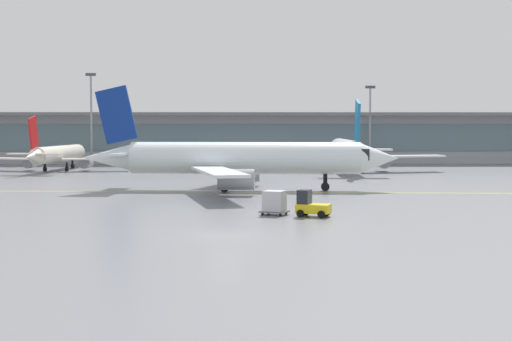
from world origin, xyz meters
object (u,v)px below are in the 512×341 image
Objects in this scene: gate_airplane_1 at (58,154)px; taxiing_regional_jet at (241,159)px; gate_airplane_2 at (347,151)px; baggage_tug at (311,205)px; cargo_dolly_lead at (274,202)px; apron_light_mast_2 at (370,122)px; apron_light_mast_1 at (91,116)px.

taxiing_regional_jet reaches higher than gate_airplane_1.
taxiing_regional_jet is at bearing -135.70° from gate_airplane_1.
gate_airplane_2 is 57.25m from baggage_tug.
apron_light_mast_2 is at bearing 96.64° from cargo_dolly_lead.
baggage_tug is 3.03m from cargo_dolly_lead.
apron_light_mast_1 reaches higher than gate_airplane_1.
cargo_dolly_lead is at bearing -105.52° from apron_light_mast_2.
taxiing_regional_jet is 23.96m from baggage_tug.
cargo_dolly_lead is 0.15× the size of apron_light_mast_1.
gate_airplane_1 is at bearing -99.42° from apron_light_mast_1.
apron_light_mast_2 is at bearing 69.77° from taxiing_regional_jet.
gate_airplane_1 is 0.80× the size of gate_airplane_2.
cargo_dolly_lead is (-13.67, -55.02, -2.19)m from gate_airplane_2.
gate_airplane_2 is 36.84m from taxiing_regional_jet.
taxiing_regional_jet is at bearing 125.57° from baggage_tug.
gate_airplane_2 is at bearing -109.81° from apron_light_mast_2.
apron_light_mast_2 reaches higher than baggage_tug.
taxiing_regional_jet is 2.43× the size of apron_light_mast_2.
baggage_tug is 0.20× the size of apron_light_mast_2.
gate_airplane_1 is at bearing 142.61° from baggage_tug.
apron_light_mast_1 is at bearing 70.34° from gate_airplane_2.
baggage_tug is 78.04m from apron_light_mast_2.
apron_light_mast_1 is (-29.49, 71.98, 7.88)m from cargo_dolly_lead.
apron_light_mast_2 is (7.02, 19.49, 4.66)m from gate_airplane_2.
baggage_tug is at bearing -0.00° from cargo_dolly_lead.
apron_light_mast_1 reaches higher than baggage_tug.
apron_light_mast_2 reaches higher than cargo_dolly_lead.
apron_light_mast_2 is (23.41, 52.48, 4.43)m from taxiing_regional_jet.
gate_airplane_1 is at bearing -162.35° from apron_light_mast_2.
gate_airplane_1 is 55.38m from apron_light_mast_2.
apron_light_mast_2 is (50.17, 2.53, -1.03)m from apron_light_mast_1.
gate_airplane_1 is 1.81× the size of apron_light_mast_2.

